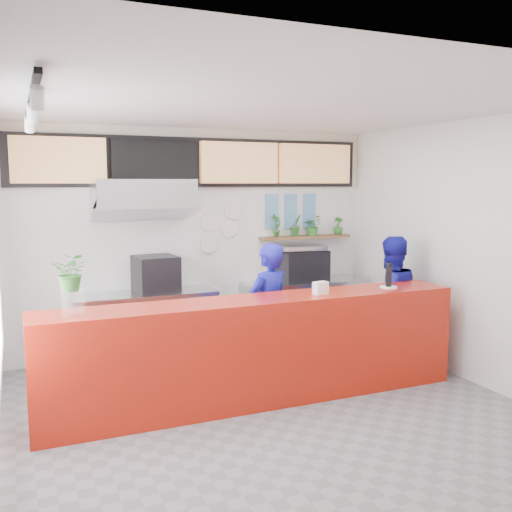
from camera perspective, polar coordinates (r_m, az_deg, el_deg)
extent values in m
plane|color=slate|center=(5.86, 1.84, -15.60)|extent=(5.00, 5.00, 0.00)
plane|color=silver|center=(5.44, 1.98, 14.92)|extent=(5.00, 5.00, 0.00)
plane|color=white|center=(7.77, -5.87, 1.52)|extent=(5.00, 0.00, 5.00)
plane|color=white|center=(6.88, 21.16, 0.31)|extent=(0.00, 5.00, 5.00)
cube|color=#AD1B0C|center=(6.01, 0.24, -9.40)|extent=(4.50, 0.60, 1.10)
cube|color=beige|center=(7.73, -5.96, 9.66)|extent=(5.00, 0.02, 0.80)
cube|color=#B2B5BA|center=(7.47, -11.00, -7.00)|extent=(1.80, 0.60, 0.90)
cube|color=black|center=(7.36, -10.00, -1.78)|extent=(0.55, 0.55, 0.46)
cube|color=#B2B5BA|center=(7.19, -11.24, 6.15)|extent=(1.20, 0.70, 0.35)
cube|color=#B2B5BA|center=(7.20, -11.20, 4.55)|extent=(1.20, 0.69, 0.31)
cube|color=#B2B5BA|center=(8.24, 4.92, -5.54)|extent=(1.80, 0.60, 0.90)
cube|color=black|center=(8.08, 4.52, -0.97)|extent=(0.70, 0.52, 0.43)
cube|color=silver|center=(8.05, 4.54, 0.87)|extent=(0.68, 0.52, 0.06)
cube|color=brown|center=(8.29, 4.96, 1.90)|extent=(1.40, 0.18, 0.04)
cube|color=tan|center=(7.29, -19.12, 9.04)|extent=(1.10, 0.10, 0.55)
cube|color=black|center=(7.47, -10.09, 9.28)|extent=(1.10, 0.10, 0.55)
cube|color=tan|center=(7.81, -1.66, 9.30)|extent=(1.10, 0.10, 0.55)
cube|color=tan|center=(8.30, 5.91, 9.15)|extent=(1.10, 0.10, 0.55)
cube|color=black|center=(7.70, -5.89, 9.29)|extent=(4.80, 0.04, 0.65)
cube|color=black|center=(4.94, -21.50, 14.50)|extent=(0.05, 2.40, 0.04)
cylinder|color=silver|center=(7.77, -4.77, 3.38)|extent=(0.24, 0.03, 0.24)
cylinder|color=silver|center=(7.87, -2.69, 2.72)|extent=(0.24, 0.03, 0.24)
cylinder|color=silver|center=(7.79, -4.75, 1.18)|extent=(0.24, 0.03, 0.24)
cylinder|color=silver|center=(7.87, -2.36, 4.55)|extent=(0.24, 0.03, 0.24)
cube|color=#598CBF|center=(8.11, 1.60, 5.34)|extent=(0.20, 0.02, 0.25)
cube|color=#598CBF|center=(8.24, 3.50, 5.36)|extent=(0.20, 0.02, 0.25)
cube|color=#598CBF|center=(8.38, 5.35, 5.38)|extent=(0.20, 0.02, 0.25)
cube|color=#598CBF|center=(8.12, 1.59, 3.58)|extent=(0.20, 0.02, 0.25)
cube|color=#598CBF|center=(8.25, 3.49, 3.63)|extent=(0.20, 0.02, 0.25)
cube|color=#598CBF|center=(8.39, 5.33, 3.67)|extent=(0.20, 0.02, 0.25)
imported|color=#161799|center=(6.57, 1.25, -5.69)|extent=(0.68, 0.56, 1.61)
imported|color=#161799|center=(7.36, 13.24, -4.38)|extent=(0.83, 0.67, 1.63)
imported|color=#2C6F26|center=(8.07, 2.03, 3.07)|extent=(0.20, 0.18, 0.33)
imported|color=#2C6F26|center=(8.21, 4.01, 3.09)|extent=(0.21, 0.19, 0.31)
imported|color=#2C6F26|center=(8.33, 5.67, 3.06)|extent=(0.33, 0.31, 0.29)
imported|color=#2C6F26|center=(8.55, 8.22, 3.01)|extent=(0.17, 0.15, 0.26)
cylinder|color=white|center=(5.35, -17.85, -4.42)|extent=(0.24, 0.24, 0.25)
imported|color=#2C6F26|center=(5.31, -17.97, -1.56)|extent=(0.39, 0.37, 0.35)
cube|color=white|center=(6.13, 6.46, -3.20)|extent=(0.17, 0.12, 0.13)
cylinder|color=white|center=(6.64, 13.11, -3.05)|extent=(0.24, 0.24, 0.01)
cylinder|color=black|center=(6.61, 13.14, -1.85)|extent=(0.09, 0.09, 0.27)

